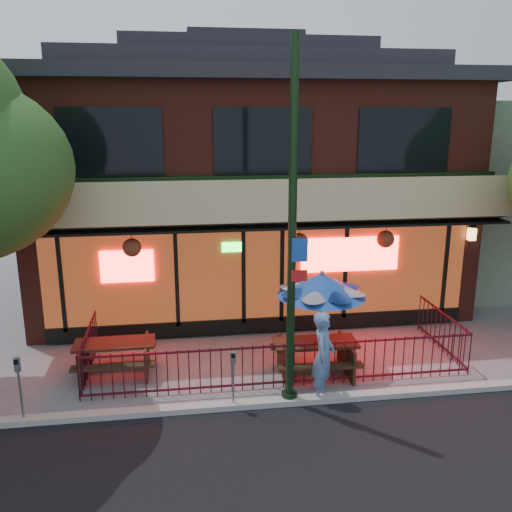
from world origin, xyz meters
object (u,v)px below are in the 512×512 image
Objects in this scene: street_light at (292,251)px; pedestrian at (323,356)px; picnic_table_right at (315,353)px; parking_meter_near at (233,370)px; patio_umbrella at (322,285)px; parking_meter_far at (19,379)px; picnic_table_left at (115,353)px.

street_light is 3.76× the size of pedestrian.
parking_meter_near reaches higher than picnic_table_right.
pedestrian is (-0.32, -1.49, -1.01)m from patio_umbrella.
street_light is 2.96m from picnic_table_right.
parking_meter_far is (-5.81, -0.13, -0.01)m from pedestrian.
picnic_table_left is 4.45m from picnic_table_right.
pedestrian reaches higher than parking_meter_far.
picnic_table_left is 4.85m from patio_umbrella.
picnic_table_right is at bearing -116.67° from patio_umbrella.
patio_umbrella reaches higher than pedestrian.
parking_meter_far is at bearing -180.00° from parking_meter_near.
parking_meter_far reaches higher than parking_meter_near.
picnic_table_left is at bearing 50.45° from parking_meter_far.
parking_meter_near is (-1.94, -1.18, 0.30)m from picnic_table_right.
street_light is 4.81m from picnic_table_left.
picnic_table_left is 3.08m from parking_meter_near.
patio_umbrella is 1.22× the size of pedestrian.
parking_meter_far reaches higher than picnic_table_left.
picnic_table_right is 1.51m from patio_umbrella.
picnic_table_right is 1.56× the size of parking_meter_near.
pedestrian is at bearing 1.29° from parking_meter_far.
picnic_table_left is 4.64m from pedestrian.
parking_meter_near is (-2.16, -1.62, -1.13)m from patio_umbrella.
pedestrian is at bearing 4.05° from parking_meter_near.
parking_meter_near is at bearing -148.73° from picnic_table_right.
pedestrian reaches higher than picnic_table_left.
patio_umbrella is (4.62, -0.21, 1.45)m from picnic_table_left.
patio_umbrella reaches higher than parking_meter_near.
parking_meter_near is at bearing -36.70° from picnic_table_left.
patio_umbrella is at bearing 36.80° from parking_meter_near.
street_light reaches higher than pedestrian.
pedestrian reaches higher than picnic_table_right.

